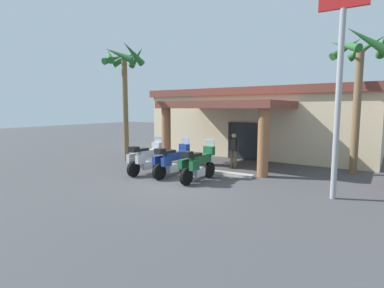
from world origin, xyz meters
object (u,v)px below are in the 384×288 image
at_px(motorcycle_blue, 172,160).
at_px(pedestrian, 234,148).
at_px(palm_tree_roadside, 124,72).
at_px(palm_tree_near_portico, 360,68).
at_px(motorcycle_silver, 146,158).
at_px(motel_building, 264,121).
at_px(roadside_sign, 341,50).
at_px(motorcycle_green, 198,164).

height_order(motorcycle_blue, pedestrian, pedestrian).
bearing_deg(palm_tree_roadside, palm_tree_near_portico, 14.77).
height_order(motorcycle_silver, motorcycle_blue, same).
bearing_deg(palm_tree_roadside, motorcycle_blue, -21.63).
relative_size(motel_building, pedestrian, 8.29).
relative_size(motorcycle_silver, palm_tree_roadside, 0.35).
relative_size(motorcycle_silver, palm_tree_near_portico, 0.36).
bearing_deg(roadside_sign, palm_tree_near_portico, 85.94).
xyz_separation_m(motorcycle_green, palm_tree_near_portico, (5.18, 4.69, 3.88)).
distance_m(motorcycle_silver, pedestrian, 4.27).
relative_size(motorcycle_silver, motorcycle_blue, 1.00).
bearing_deg(motorcycle_green, palm_tree_roadside, 77.46).
relative_size(palm_tree_near_portico, palm_tree_roadside, 0.99).
height_order(motorcycle_blue, motorcycle_green, same).
bearing_deg(motorcycle_blue, pedestrian, -17.01).
xyz_separation_m(palm_tree_roadside, roadside_sign, (10.52, -1.55, -0.17)).
relative_size(motel_building, motorcycle_silver, 6.37).
relative_size(motorcycle_blue, pedestrian, 1.30).
relative_size(motel_building, roadside_sign, 2.03).
bearing_deg(motel_building, roadside_sign, -56.97).
bearing_deg(roadside_sign, palm_tree_roadside, 171.63).
height_order(motorcycle_blue, palm_tree_roadside, palm_tree_roadside).
height_order(motel_building, motorcycle_blue, motel_building).
bearing_deg(roadside_sign, motorcycle_silver, -177.88).
bearing_deg(motorcycle_green, pedestrian, 3.29).
distance_m(motorcycle_blue, roadside_sign, 7.36).
xyz_separation_m(motel_building, palm_tree_near_portico, (5.55, -4.48, 2.50)).
height_order(motorcycle_silver, palm_tree_roadside, palm_tree_roadside).
xyz_separation_m(motorcycle_green, palm_tree_roadside, (-5.66, 1.84, 4.12)).
bearing_deg(roadside_sign, motorcycle_green, -176.61).
bearing_deg(palm_tree_near_portico, roadside_sign, -94.06).
relative_size(pedestrian, roadside_sign, 0.24).
height_order(motorcycle_green, palm_tree_near_portico, palm_tree_near_portico).
bearing_deg(roadside_sign, motel_building, 120.51).
relative_size(motorcycle_green, palm_tree_near_portico, 0.36).
bearing_deg(motorcycle_green, motel_building, 7.77).
distance_m(palm_tree_roadside, roadside_sign, 10.64).
xyz_separation_m(motorcycle_silver, motorcycle_blue, (1.35, 0.12, 0.00)).
xyz_separation_m(pedestrian, roadside_sign, (4.74, -2.91, 3.66)).
height_order(motorcycle_green, pedestrian, pedestrian).
relative_size(palm_tree_roadside, roadside_sign, 0.90).
bearing_deg(motorcycle_silver, palm_tree_near_portico, -56.72).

